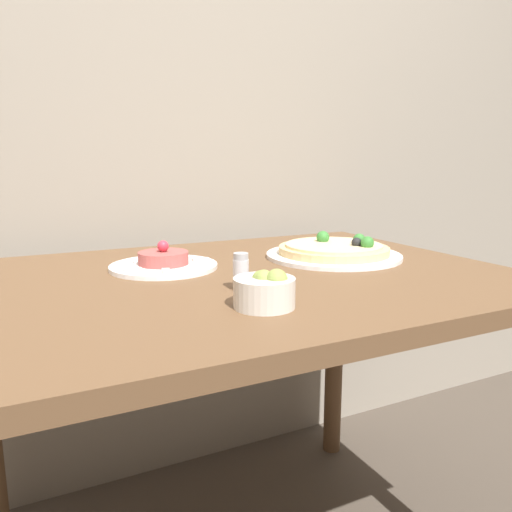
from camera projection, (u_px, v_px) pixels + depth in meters
The scene contains 6 objects.
back_wall at pixel (159, 63), 1.47m from camera, with size 8.00×0.05×2.60m.
dining_table at pixel (239, 321), 1.10m from camera, with size 1.18×0.87×0.77m.
pizza_plate at pixel (334, 251), 1.26m from camera, with size 0.34×0.34×0.06m.
tartare_plate at pixel (164, 263), 1.13m from camera, with size 0.24×0.24×0.06m.
small_bowl at pixel (265, 290), 0.83m from camera, with size 0.10×0.10×0.07m.
salt_shaker at pixel (241, 272), 0.94m from camera, with size 0.03×0.03×0.07m.
Camera 1 is at (-0.43, -0.53, 1.02)m, focal length 35.00 mm.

